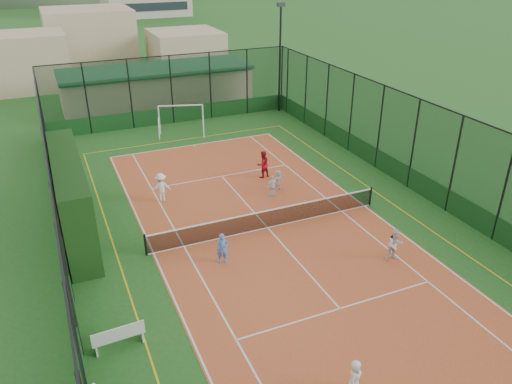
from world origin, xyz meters
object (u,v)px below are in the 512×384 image
floodlight_ne (280,59)px  futsal_goal_far (181,120)px  clubhouse (157,87)px  coach (263,164)px  child_near_left (355,377)px  child_near_right (395,245)px  white_bench (118,335)px  child_far_left (161,187)px  child_far_right (272,186)px  child_near_mid (223,249)px  child_far_back (278,180)px

floodlight_ne → futsal_goal_far: floodlight_ne is taller
clubhouse → coach: 16.78m
child_near_left → child_near_right: bearing=4.3°
white_bench → child_far_left: child_far_left is taller
futsal_goal_far → child_near_left: size_ratio=2.72×
white_bench → coach: size_ratio=1.09×
futsal_goal_far → child_far_right: 11.62m
child_near_mid → futsal_goal_far: bearing=93.4°
clubhouse → child_far_left: 17.71m
child_near_left → child_far_right: (3.28, 12.78, 0.00)m
clubhouse → child_far_left: size_ratio=9.79×
futsal_goal_far → child_near_right: size_ratio=2.17×
child_near_mid → child_near_right: size_ratio=0.95×
floodlight_ne → child_near_left: bearing=-111.2°
futsal_goal_far → child_far_left: (-3.83, -9.71, -0.23)m
child_near_mid → child_far_right: size_ratio=1.18×
clubhouse → coach: size_ratio=9.55×
clubhouse → child_near_mid: (-2.94, -23.86, -0.88)m
child_near_left → child_near_right: 7.60m
child_near_mid → child_near_right: bearing=-8.3°
child_far_left → futsal_goal_far: bearing=-107.2°
child_near_left → child_far_right: size_ratio=0.99×
floodlight_ne → child_near_mid: 22.04m
floodlight_ne → clubhouse: 10.47m
floodlight_ne → child_far_left: (-12.52, -11.85, -3.34)m
white_bench → child_near_right: 11.63m
child_near_left → child_far_left: child_far_left is taller
clubhouse → child_far_back: size_ratio=13.19×
child_near_mid → child_far_right: bearing=60.0°
floodlight_ne → white_bench: (-16.40, -21.71, -3.64)m
floodlight_ne → child_far_left: floodlight_ne is taller
futsal_goal_far → coach: (2.23, -9.09, -0.21)m
child_near_mid → child_far_right: 6.65m
clubhouse → coach: clubhouse is taller
floodlight_ne → child_near_left: floodlight_ne is taller
floodlight_ne → white_bench: bearing=-127.1°
child_near_left → child_far_left: 14.74m
floodlight_ne → child_far_back: bearing=-116.0°
child_far_left → child_far_back: (6.14, -1.22, -0.20)m
child_near_left → child_near_mid: (-1.28, 7.95, 0.11)m
child_far_left → child_far_right: child_far_left is taller
child_near_left → child_near_right: (5.47, 5.27, 0.15)m
child_near_mid → coach: (5.08, 7.23, 0.11)m
clubhouse → child_far_left: (-3.92, -17.25, -0.79)m
floodlight_ne → child_far_right: size_ratio=7.05×
white_bench → child_far_right: (9.42, 8.08, 0.11)m
floodlight_ne → clubhouse: bearing=147.9°
floodlight_ne → child_near_mid: (-11.54, -18.46, -3.43)m
child_near_left → child_near_mid: size_ratio=0.84×
child_far_left → coach: bearing=-169.8°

